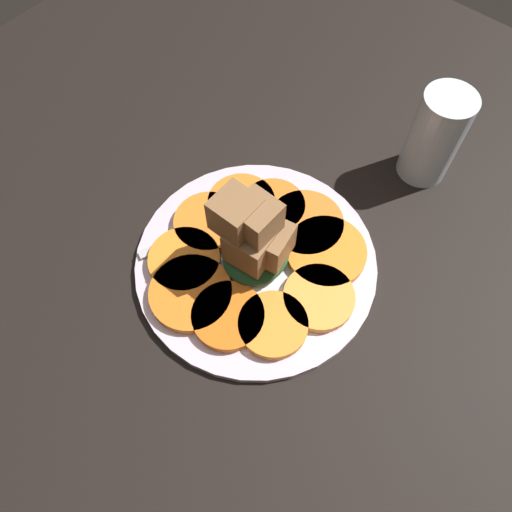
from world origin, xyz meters
TOP-DOWN VIEW (x-y plane):
  - table_slab at (0.00, 0.00)cm, footprint 120.00×120.00cm
  - plate at (0.00, 0.00)cm, footprint 28.90×28.90cm
  - carrot_slice_0 at (8.29, -2.75)cm, footprint 9.52×9.52cm
  - carrot_slice_1 at (7.61, 2.35)cm, footprint 8.20×8.20cm
  - carrot_slice_2 at (5.17, 6.84)cm, footprint 7.81×7.81cm
  - carrot_slice_3 at (-0.71, 8.75)cm, footprint 8.18×8.18cm
  - carrot_slice_4 at (-6.03, 5.85)cm, footprint 9.62×9.62cm
  - carrot_slice_5 at (-7.62, 1.54)cm, footprint 9.32×9.32cm
  - carrot_slice_6 at (-6.99, -3.08)cm, footprint 7.99×7.99cm
  - carrot_slice_7 at (-4.81, -6.47)cm, footprint 8.49×8.49cm
  - carrot_slice_8 at (0.08, -7.71)cm, footprint 8.49×8.49cm
  - carrot_slice_9 at (5.67, -6.32)cm, footprint 8.51×8.51cm
  - center_pile at (0.13, -0.10)cm, footprint 8.32×8.12cm
  - fork at (-0.96, -6.90)cm, footprint 18.98×9.25cm
  - water_glass at (-25.42, 7.55)cm, footprint 6.44×6.44cm

SIDE VIEW (x-z plane):
  - table_slab at x=0.00cm, z-range 0.00..2.00cm
  - plate at x=0.00cm, z-range 1.99..3.04cm
  - fork at x=-0.96cm, z-range 3.10..3.50cm
  - carrot_slice_0 at x=8.29cm, z-range 3.10..4.18cm
  - carrot_slice_1 at x=7.61cm, z-range 3.10..4.18cm
  - carrot_slice_2 at x=5.17cm, z-range 3.10..4.18cm
  - carrot_slice_3 at x=-0.71cm, z-range 3.10..4.18cm
  - carrot_slice_4 at x=-6.03cm, z-range 3.10..4.18cm
  - carrot_slice_5 at x=-7.62cm, z-range 3.10..4.18cm
  - carrot_slice_6 at x=-6.99cm, z-range 3.10..4.18cm
  - carrot_slice_7 at x=-4.81cm, z-range 3.10..4.18cm
  - carrot_slice_8 at x=0.08cm, z-range 3.10..4.18cm
  - carrot_slice_9 at x=5.67cm, z-range 3.10..4.18cm
  - center_pile at x=0.13cm, z-range 2.49..13.88cm
  - water_glass at x=-25.42cm, z-range 2.00..14.71cm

